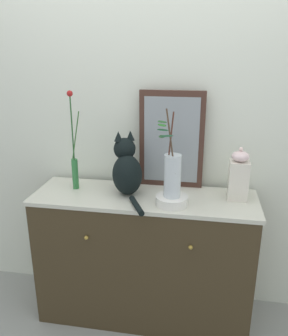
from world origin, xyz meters
The scene contains 9 objects.
ground_plane centered at (0.00, 0.00, 0.00)m, with size 6.00×6.00×0.00m, color gray.
wall_back centered at (0.00, 0.30, 1.30)m, with size 4.40×0.08×2.60m, color silver.
sideboard centered at (0.00, 0.00, 0.44)m, with size 1.37×0.46×0.87m.
mirror_leaning centered at (0.14, 0.20, 1.18)m, with size 0.41×0.03×0.62m.
cat_sitting centered at (-0.11, 0.03, 1.03)m, with size 0.29×0.44×0.38m.
vase_slim_green centered at (-0.45, 0.04, 1.06)m, with size 0.07×0.04×0.62m.
bowl_porcelain centered at (0.18, -0.10, 0.90)m, with size 0.18×0.18×0.05m, color white.
vase_glass_clear centered at (0.18, -0.10, 1.06)m, with size 0.15×0.18×0.50m.
jar_lidded_porcelain centered at (0.56, 0.05, 1.02)m, with size 0.11×0.11×0.32m.
Camera 1 is at (0.34, -1.92, 1.72)m, focal length 37.08 mm.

